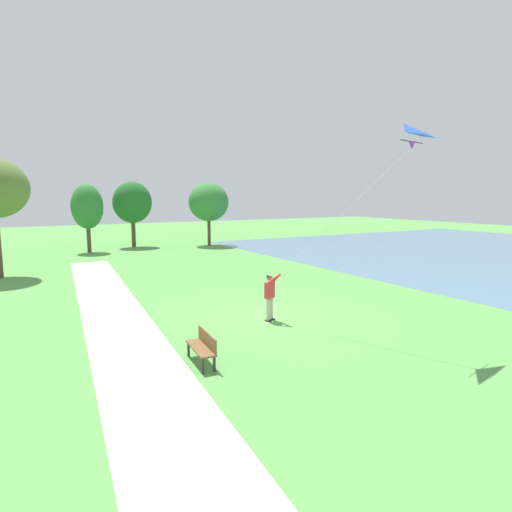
{
  "coord_description": "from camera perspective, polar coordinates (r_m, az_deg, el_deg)",
  "views": [
    {
      "loc": [
        -8.49,
        -13.72,
        4.6
      ],
      "look_at": [
        -0.14,
        0.74,
        2.27
      ],
      "focal_mm": 30.1,
      "sensor_mm": 36.0,
      "label": 1
    }
  ],
  "objects": [
    {
      "name": "person_kite_flyer",
      "position": [
        15.93,
        1.89,
        -4.94
      ],
      "size": [
        0.51,
        0.63,
        1.83
      ],
      "color": "#232328",
      "rests_on": "ground"
    },
    {
      "name": "walkway_path",
      "position": [
        16.69,
        -17.87,
        -8.41
      ],
      "size": [
        5.37,
        32.08,
        0.02
      ],
      "primitive_type": "cube",
      "rotation": [
        0.0,
        0.0,
        -0.09
      ],
      "color": "#B7AD99",
      "rests_on": "ground"
    },
    {
      "name": "tree_treeline_right",
      "position": [
        40.52,
        -16.11,
        6.83
      ],
      "size": [
        3.49,
        2.89,
        5.91
      ],
      "color": "brown",
      "rests_on": "ground"
    },
    {
      "name": "tree_lakeside_near",
      "position": [
        37.69,
        -21.53,
        6.09
      ],
      "size": [
        2.51,
        2.51,
        5.59
      ],
      "color": "brown",
      "rests_on": "ground"
    },
    {
      "name": "park_bench_near_walkway",
      "position": [
        12.18,
        -7.04,
        -11.73
      ],
      "size": [
        0.58,
        1.53,
        0.88
      ],
      "color": "brown",
      "rests_on": "ground"
    },
    {
      "name": "flying_kite",
      "position": [
        13.91,
        18.99,
        14.52
      ],
      "size": [
        2.69,
        4.13,
        4.87
      ],
      "color": "blue"
    },
    {
      "name": "ground_plane",
      "position": [
        16.78,
        1.7,
        -7.97
      ],
      "size": [
        120.0,
        120.0,
        0.0
      ],
      "primitive_type": "plane",
      "color": "#569947"
    },
    {
      "name": "tree_treeline_left",
      "position": [
        40.41,
        -6.32,
        7.14
      ],
      "size": [
        3.72,
        3.68,
        5.85
      ],
      "color": "brown",
      "rests_on": "ground"
    }
  ]
}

